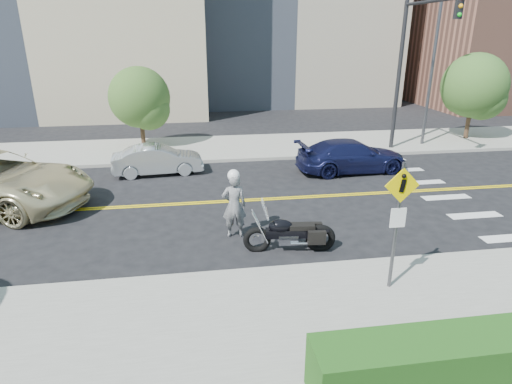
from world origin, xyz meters
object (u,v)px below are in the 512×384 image
object	(u,v)px
motorcyclist	(234,204)
parked_car_silver	(158,160)
motorcycle	(290,226)
pedestrian_sign	(398,215)
parked_car_blue	(352,156)

from	to	relation	value
motorcyclist	parked_car_silver	bearing A→B (deg)	-66.22
motorcyclist	motorcycle	distance (m)	1.84
parked_car_silver	pedestrian_sign	bearing A→B (deg)	-154.60
motorcycle	parked_car_silver	distance (m)	8.65
pedestrian_sign	parked_car_silver	size ratio (longest dim) A/B	0.79
pedestrian_sign	parked_car_blue	world-z (taller)	pedestrian_sign
motorcyclist	parked_car_blue	xyz separation A→B (m)	(5.70, 5.63, -0.33)
pedestrian_sign	motorcycle	size ratio (longest dim) A/B	1.22
pedestrian_sign	motorcycle	xyz separation A→B (m)	(-1.84, 2.35, -1.21)
pedestrian_sign	parked_car_blue	distance (m)	9.52
motorcycle	parked_car_blue	distance (m)	8.00
pedestrian_sign	motorcyclist	size ratio (longest dim) A/B	1.45
parked_car_blue	pedestrian_sign	bearing A→B (deg)	161.47
motorcycle	pedestrian_sign	bearing A→B (deg)	-46.11
motorcycle	parked_car_silver	xyz separation A→B (m)	(-4.04, 7.65, -0.13)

